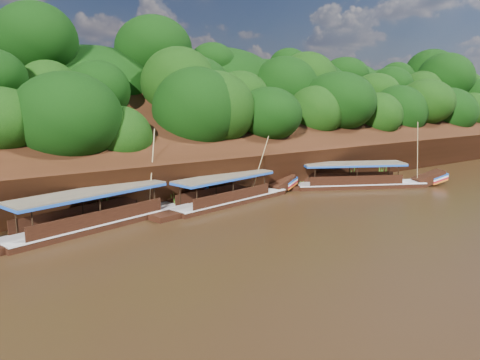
# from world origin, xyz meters

# --- Properties ---
(ground) EXTENTS (160.00, 160.00, 0.00)m
(ground) POSITION_xyz_m (0.00, 0.00, 0.00)
(ground) COLOR black
(ground) RESTS_ON ground
(riverbank) EXTENTS (120.00, 30.06, 19.40)m
(riverbank) POSITION_xyz_m (-0.01, 22.73, 1.89)
(riverbank) COLOR black
(riverbank) RESTS_ON ground
(boat_0) EXTENTS (14.22, 8.60, 6.79)m
(boat_0) POSITION_xyz_m (12.48, 5.88, 0.55)
(boat_0) COLOR black
(boat_0) RESTS_ON ground
(boat_1) EXTENTS (14.18, 4.74, 5.93)m
(boat_1) POSITION_xyz_m (-1.56, 8.07, 0.55)
(boat_1) COLOR black
(boat_1) RESTS_ON ground
(boat_2) EXTENTS (16.58, 6.32, 6.90)m
(boat_2) POSITION_xyz_m (-12.43, 7.64, 0.59)
(boat_2) COLOR black
(boat_2) RESTS_ON ground
(reeds) EXTENTS (49.36, 2.46, 2.03)m
(reeds) POSITION_xyz_m (-3.56, 9.51, 0.86)
(reeds) COLOR #3B711C
(reeds) RESTS_ON ground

